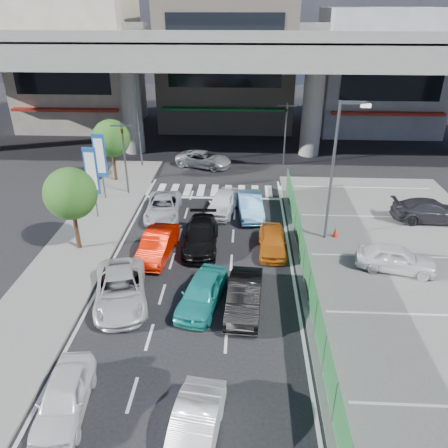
# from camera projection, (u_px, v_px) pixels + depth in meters

# --- Properties ---
(ground) EXTENTS (120.00, 120.00, 0.00)m
(ground) POSITION_uv_depth(u_px,v_px,m) (195.00, 295.00, 20.77)
(ground) COLOR black
(ground) RESTS_ON ground
(parking_lot) EXTENTS (12.00, 28.00, 0.06)m
(parking_lot) POSITION_uv_depth(u_px,v_px,m) (416.00, 278.00, 22.04)
(parking_lot) COLOR #60605D
(parking_lot) RESTS_ON ground
(sidewalk_left) EXTENTS (4.00, 30.00, 0.12)m
(sidewalk_left) POSITION_uv_depth(u_px,v_px,m) (80.00, 248.00, 24.62)
(sidewalk_left) COLOR #60605D
(sidewalk_left) RESTS_ON ground
(fence_run) EXTENTS (0.16, 22.00, 1.80)m
(fence_run) POSITION_uv_depth(u_px,v_px,m) (307.00, 271.00, 21.01)
(fence_run) COLOR #205E2E
(fence_run) RESTS_ON ground
(expressway) EXTENTS (64.00, 14.00, 10.75)m
(expressway) POSITION_uv_depth(u_px,v_px,m) (221.00, 52.00, 36.37)
(expressway) COLOR slate
(expressway) RESTS_ON ground
(building_west) EXTENTS (12.00, 10.90, 13.00)m
(building_west) POSITION_uv_depth(u_px,v_px,m) (78.00, 64.00, 47.00)
(building_west) COLOR gray
(building_west) RESTS_ON ground
(building_center) EXTENTS (14.00, 10.90, 15.00)m
(building_center) POSITION_uv_depth(u_px,v_px,m) (227.00, 54.00, 46.71)
(building_center) COLOR gray
(building_center) RESTS_ON ground
(building_east) EXTENTS (12.00, 10.90, 12.00)m
(building_east) POSITION_uv_depth(u_px,v_px,m) (378.00, 71.00, 45.78)
(building_east) COLOR gray
(building_east) RESTS_ON ground
(traffic_light_left) EXTENTS (1.60, 1.24, 5.20)m
(traffic_light_left) POSITION_uv_depth(u_px,v_px,m) (123.00, 141.00, 29.94)
(traffic_light_left) COLOR #595B60
(traffic_light_left) RESTS_ON ground
(traffic_light_right) EXTENTS (1.60, 1.24, 5.20)m
(traffic_light_right) POSITION_uv_depth(u_px,v_px,m) (286.00, 119.00, 35.64)
(traffic_light_right) COLOR #595B60
(traffic_light_right) RESTS_ON ground
(street_lamp_right) EXTENTS (1.65, 0.22, 8.00)m
(street_lamp_right) POSITION_uv_depth(u_px,v_px,m) (337.00, 161.00, 23.62)
(street_lamp_right) COLOR #595B60
(street_lamp_right) RESTS_ON ground
(street_lamp_left) EXTENTS (1.65, 0.22, 8.00)m
(street_lamp_left) POSITION_uv_depth(u_px,v_px,m) (140.00, 110.00, 34.91)
(street_lamp_left) COLOR #595B60
(street_lamp_left) RESTS_ON ground
(signboard_near) EXTENTS (0.80, 0.14, 4.70)m
(signboard_near) POSITION_uv_depth(u_px,v_px,m) (92.00, 173.00, 26.82)
(signboard_near) COLOR #595B60
(signboard_near) RESTS_ON ground
(signboard_far) EXTENTS (0.80, 0.14, 4.70)m
(signboard_far) POSITION_uv_depth(u_px,v_px,m) (100.00, 158.00, 29.51)
(signboard_far) COLOR #595B60
(signboard_far) RESTS_ON ground
(tree_near) EXTENTS (2.80, 2.80, 4.80)m
(tree_near) POSITION_uv_depth(u_px,v_px,m) (70.00, 194.00, 23.11)
(tree_near) COLOR #382314
(tree_near) RESTS_ON ground
(tree_far) EXTENTS (2.80, 2.80, 4.80)m
(tree_far) POSITION_uv_depth(u_px,v_px,m) (111.00, 139.00, 32.49)
(tree_far) COLOR #382314
(tree_far) RESTS_ON ground
(van_white_back_left) EXTENTS (1.88, 3.92, 1.29)m
(van_white_back_left) POSITION_uv_depth(u_px,v_px,m) (64.00, 397.00, 14.61)
(van_white_back_left) COLOR white
(van_white_back_left) RESTS_ON ground
(hatch_white_back_mid) EXTENTS (1.85, 4.11, 1.31)m
(hatch_white_back_mid) POSITION_uv_depth(u_px,v_px,m) (194.00, 432.00, 13.41)
(hatch_white_back_mid) COLOR white
(hatch_white_back_mid) RESTS_ON ground
(sedan_white_mid_left) EXTENTS (3.46, 5.38, 1.38)m
(sedan_white_mid_left) POSITION_uv_depth(u_px,v_px,m) (121.00, 289.00, 20.02)
(sedan_white_mid_left) COLOR silver
(sedan_white_mid_left) RESTS_ON ground
(taxi_teal_mid) EXTENTS (2.46, 4.31, 1.38)m
(taxi_teal_mid) POSITION_uv_depth(u_px,v_px,m) (202.00, 293.00, 19.80)
(taxi_teal_mid) COLOR teal
(taxi_teal_mid) RESTS_ON ground
(hatch_black_mid_right) EXTENTS (1.74, 4.28, 1.38)m
(hatch_black_mid_right) POSITION_uv_depth(u_px,v_px,m) (244.00, 297.00, 19.52)
(hatch_black_mid_right) COLOR black
(hatch_black_mid_right) RESTS_ON ground
(taxi_orange_left) EXTENTS (1.85, 4.31, 1.38)m
(taxi_orange_left) POSITION_uv_depth(u_px,v_px,m) (157.00, 245.00, 23.71)
(taxi_orange_left) COLOR red
(taxi_orange_left) RESTS_ON ground
(sedan_black_mid) EXTENTS (2.01, 4.72, 1.36)m
(sedan_black_mid) POSITION_uv_depth(u_px,v_px,m) (201.00, 236.00, 24.60)
(sedan_black_mid) COLOR black
(sedan_black_mid) RESTS_ON ground
(taxi_orange_right) EXTENTS (1.52, 3.70, 1.26)m
(taxi_orange_right) POSITION_uv_depth(u_px,v_px,m) (272.00, 241.00, 24.19)
(taxi_orange_right) COLOR #C05E13
(taxi_orange_right) RESTS_ON ground
(wagon_silver_front_left) EXTENTS (2.50, 4.78, 1.29)m
(wagon_silver_front_left) POSITION_uv_depth(u_px,v_px,m) (163.00, 207.00, 28.15)
(wagon_silver_front_left) COLOR #B9BBC1
(wagon_silver_front_left) RESTS_ON ground
(sedan_white_front_mid) EXTENTS (2.42, 4.30, 1.38)m
(sedan_white_front_mid) POSITION_uv_depth(u_px,v_px,m) (223.00, 203.00, 28.69)
(sedan_white_front_mid) COLOR white
(sedan_white_front_mid) RESTS_ON ground
(kei_truck_front_right) EXTENTS (1.88, 4.32, 1.38)m
(kei_truck_front_right) POSITION_uv_depth(u_px,v_px,m) (250.00, 205.00, 28.29)
(kei_truck_front_right) COLOR #5492C3
(kei_truck_front_right) RESTS_ON ground
(crossing_wagon_silver) EXTENTS (5.08, 3.51, 1.29)m
(crossing_wagon_silver) POSITION_uv_depth(u_px,v_px,m) (204.00, 159.00, 36.76)
(crossing_wagon_silver) COLOR #A0A2A7
(crossing_wagon_silver) RESTS_ON ground
(parked_sedan_white) EXTENTS (4.28, 2.53, 1.37)m
(parked_sedan_white) POSITION_uv_depth(u_px,v_px,m) (396.00, 258.00, 22.36)
(parked_sedan_white) COLOR silver
(parked_sedan_white) RESTS_ON parking_lot
(parked_sedan_dgrey) EXTENTS (4.82, 2.10, 1.38)m
(parked_sedan_dgrey) POSITION_uv_depth(u_px,v_px,m) (431.00, 211.00, 27.42)
(parked_sedan_dgrey) COLOR #29282D
(parked_sedan_dgrey) RESTS_ON parking_lot
(traffic_cone) EXTENTS (0.43, 0.43, 0.63)m
(traffic_cone) POSITION_uv_depth(u_px,v_px,m) (335.00, 232.00, 25.70)
(traffic_cone) COLOR red
(traffic_cone) RESTS_ON parking_lot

